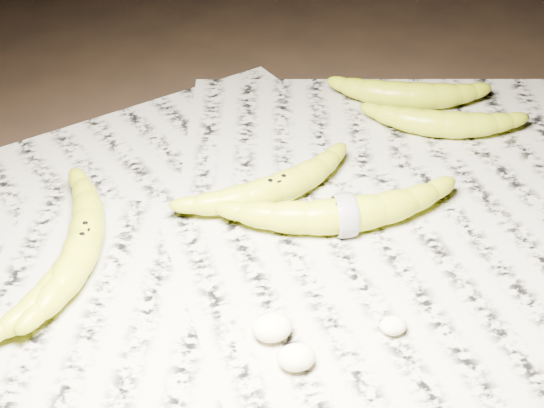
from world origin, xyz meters
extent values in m
plane|color=black|center=(0.00, 0.00, 0.00)|extent=(3.00, 3.00, 0.00)
cube|color=#AEA995|center=(0.00, 0.04, 0.00)|extent=(0.90, 0.70, 0.01)
torus|color=white|center=(0.06, 0.04, 0.03)|extent=(0.00, 0.05, 0.05)
ellipsoid|color=#FBF0C2|center=(-0.05, -0.10, 0.02)|extent=(0.04, 0.03, 0.02)
ellipsoid|color=#FBF0C2|center=(-0.03, -0.14, 0.02)|extent=(0.04, 0.03, 0.02)
ellipsoid|color=#FBF0C2|center=(0.06, -0.12, 0.02)|extent=(0.03, 0.02, 0.02)
camera|label=1|loc=(-0.14, -0.58, 0.54)|focal=50.00mm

